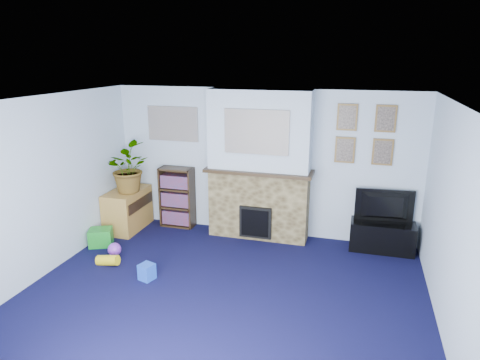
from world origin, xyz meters
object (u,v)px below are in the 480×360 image
(television, at_px, (385,207))
(sideboard, at_px, (128,209))
(tv_stand, at_px, (382,237))
(bookshelf, at_px, (177,198))

(television, xyz_separation_m, sideboard, (-4.19, -0.30, -0.35))
(tv_stand, relative_size, sideboard, 1.07)
(tv_stand, xyz_separation_m, sideboard, (-4.19, -0.28, 0.12))
(television, bearing_deg, sideboard, -0.94)
(television, bearing_deg, bookshelf, -5.99)
(sideboard, bearing_deg, tv_stand, 3.83)
(bookshelf, xyz_separation_m, sideboard, (-0.77, -0.36, -0.15))
(sideboard, bearing_deg, television, 4.10)
(television, relative_size, sideboard, 0.98)
(tv_stand, bearing_deg, bookshelf, 178.72)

